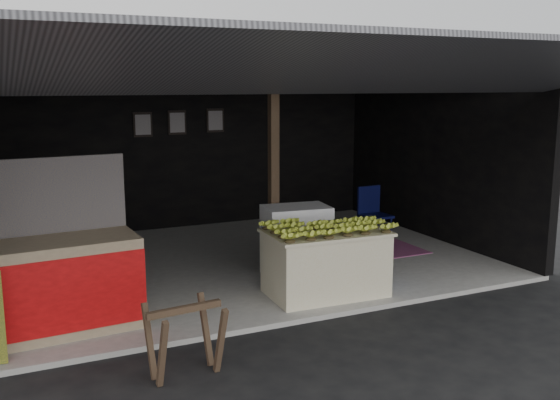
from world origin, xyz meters
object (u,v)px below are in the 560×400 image
white_crate (296,241)px  plastic_chair (372,210)px  neighbor_stall (52,282)px  sawhorse (185,333)px  water_barrel (374,264)px  banana_table (326,262)px

white_crate → plastic_chair: 2.19m
neighbor_stall → sawhorse: neighbor_stall is taller
water_barrel → plastic_chair: bearing=57.8°
banana_table → water_barrel: size_ratio=2.90×
banana_table → sawhorse: banana_table is taller
banana_table → white_crate: size_ratio=1.57×
banana_table → white_crate: (0.01, 0.83, 0.07)m
white_crate → sawhorse: white_crate is taller
banana_table → plastic_chair: size_ratio=1.62×
banana_table → sawhorse: (-2.14, -1.30, -0.04)m
white_crate → neighbor_stall: bearing=-161.4°
white_crate → neighbor_stall: size_ratio=0.53×
banana_table → sawhorse: size_ratio=2.12×
white_crate → neighbor_stall: 3.20m
water_barrel → sawhorse: bearing=-154.5°
banana_table → white_crate: bearing=91.8°
white_crate → neighbor_stall: neighbor_stall is taller
plastic_chair → white_crate: bearing=-155.0°
banana_table → water_barrel: (0.77, 0.09, -0.14)m
neighbor_stall → water_barrel: neighbor_stall is taller
water_barrel → plastic_chair: 2.17m
neighbor_stall → water_barrel: (3.89, -0.07, -0.28)m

